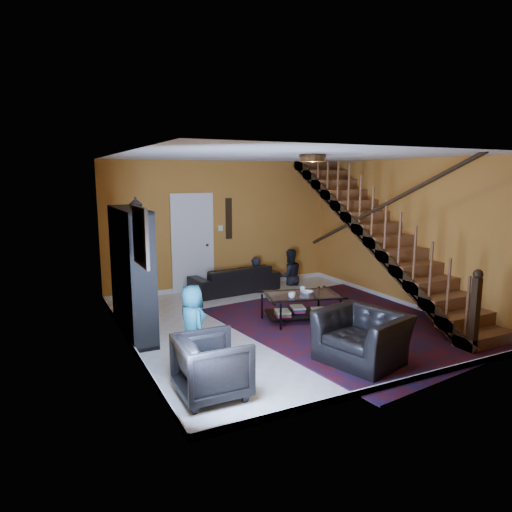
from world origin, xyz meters
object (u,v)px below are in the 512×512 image
(armchair_left, at_px, (212,366))
(coffee_table, at_px, (301,305))
(sofa, at_px, (235,279))
(armchair_right, at_px, (362,338))
(bookshelf, at_px, (132,274))

(armchair_left, distance_m, coffee_table, 3.04)
(sofa, xyz_separation_m, armchair_left, (-2.14, -4.25, 0.08))
(armchair_right, bearing_deg, sofa, 163.73)
(bookshelf, bearing_deg, armchair_right, -45.54)
(sofa, bearing_deg, coffee_table, 89.67)
(coffee_table, bearing_deg, bookshelf, 166.64)
(bookshelf, distance_m, sofa, 3.10)
(armchair_right, height_order, coffee_table, armchair_right)
(sofa, xyz_separation_m, armchair_right, (0.01, -4.25, 0.07))
(armchair_right, relative_size, coffee_table, 0.76)
(bookshelf, xyz_separation_m, sofa, (2.50, 1.70, -0.68))
(sofa, distance_m, armchair_left, 4.76)
(sofa, bearing_deg, bookshelf, 28.37)
(sofa, distance_m, armchair_right, 4.25)
(sofa, relative_size, armchair_right, 1.79)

